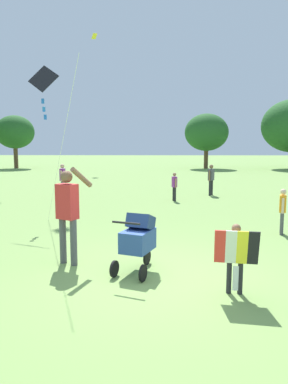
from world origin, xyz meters
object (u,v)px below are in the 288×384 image
Objects in this scene: child_with_butterfly_kite at (236,252)px; person_red_shirt at (211,177)px; stroller at (138,237)px; person_kid_running at (283,208)px; kite_adult_black at (44,84)px; person_sitting_far at (174,184)px; person_couple_left at (63,177)px; person_adult_flyer at (68,208)px.

child_with_butterfly_kite is 0.81× the size of person_red_shirt.
child_with_butterfly_kite is at bearing -32.95° from stroller.
stroller is 0.85× the size of person_red_shirt.
kite_adult_black is at bearing 166.43° from person_kid_running.
child_with_butterfly_kite is 0.95× the size of stroller.
person_red_shirt is (5.46, 5.22, -3.07)m from kite_adult_black.
person_kid_running is (2.33, -5.17, 0.02)m from person_sitting_far.
child_with_butterfly_kite is 10.46m from person_red_shirt.
person_kid_running is at bearing -84.04° from person_red_shirt.
child_with_butterfly_kite is at bearing -63.38° from person_couple_left.
stroller is at bearing -68.64° from person_couple_left.
person_adult_flyer is at bearing -153.42° from person_kid_running.
stroller is 0.82× the size of person_couple_left.
child_with_butterfly_kite is 1.74m from stroller.
person_red_shirt is at bearing 43.67° from kite_adult_black.
person_red_shirt is at bearing 74.04° from stroller.
person_red_shirt is 1.17× the size of person_kid_running.
person_kid_running is at bearing -65.69° from person_sitting_far.
person_red_shirt is 2.25m from person_sitting_far.
person_kid_running is at bearing -42.02° from person_couple_left.
kite_adult_black is at bearing -81.19° from person_couple_left.
stroller is at bearing -105.96° from person_red_shirt.
person_couple_left reaches higher than child_with_butterfly_kite.
kite_adult_black reaches higher than person_red_shirt.
person_adult_flyer is at bearing -75.62° from person_couple_left.
person_couple_left is at bearing 111.36° from stroller.
stroller is 0.25× the size of kite_adult_black.
stroller is at bearing -16.22° from person_adult_flyer.
person_kid_running reaches higher than person_sitting_far.
child_with_butterfly_kite is at bearing -50.71° from kite_adult_black.
person_sitting_far is at bearing 114.31° from person_kid_running.
stroller is 5.99m from kite_adult_black.
person_adult_flyer is 1.62× the size of stroller.
person_red_shirt is at bearing 83.20° from child_with_butterfly_kite.
person_sitting_far is at bearing 92.56° from child_with_butterfly_kite.
kite_adult_black is 3.37× the size of person_red_shirt.
stroller is 1.02× the size of person_sitting_far.
person_sitting_far is (3.83, 3.68, -3.20)m from kite_adult_black.
kite_adult_black reaches higher than stroller.
stroller is 4.36m from person_kid_running.
person_red_shirt reaches higher than stroller.
kite_adult_black is at bearing 123.25° from stroller.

